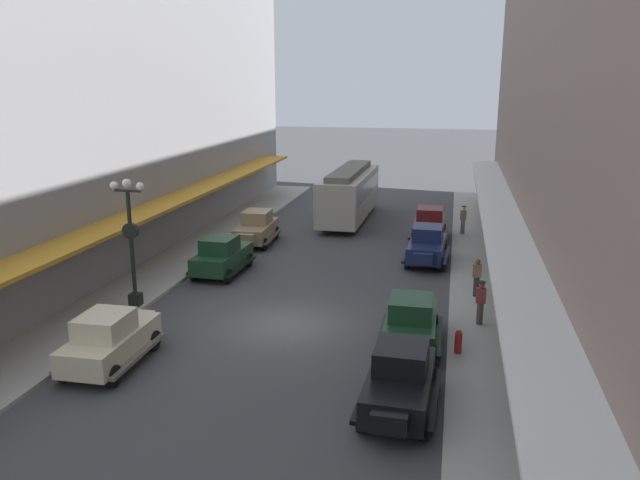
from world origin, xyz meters
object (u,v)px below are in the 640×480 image
at_px(parked_car_4, 256,227).
at_px(pedestrian_0, 463,219).
at_px(parked_car_3, 411,320).
at_px(pedestrian_2, 481,302).
at_px(parked_car_5, 400,378).
at_px(lamp_post_with_clock, 131,237).
at_px(parked_car_2, 429,224).
at_px(parked_car_6, 427,244).
at_px(pedestrian_1, 484,209).
at_px(streetcar, 349,192).
at_px(parked_car_0, 222,255).
at_px(fire_hydrant, 458,341).
at_px(pedestrian_3, 477,277).
at_px(parked_car_1, 110,338).

height_order(parked_car_4, pedestrian_0, parked_car_4).
distance_m(parked_car_3, pedestrian_2, 3.24).
bearing_deg(parked_car_5, lamp_post_with_clock, 152.73).
distance_m(parked_car_2, parked_car_6, 4.76).
xyz_separation_m(parked_car_5, pedestrian_1, (3.14, 24.36, 0.05)).
relative_size(parked_car_2, streetcar, 0.44).
distance_m(parked_car_0, fire_hydrant, 13.15).
xyz_separation_m(parked_car_6, pedestrian_3, (2.31, -5.19, 0.05)).
relative_size(parked_car_4, pedestrian_0, 2.58).
bearing_deg(parked_car_4, parked_car_1, -89.29).
height_order(fire_hydrant, pedestrian_0, pedestrian_0).
relative_size(parked_car_4, streetcar, 0.45).
height_order(parked_car_2, lamp_post_with_clock, lamp_post_with_clock).
bearing_deg(fire_hydrant, parked_car_1, -164.78).
distance_m(parked_car_3, fire_hydrant, 1.76).
bearing_deg(parked_car_0, parked_car_6, 22.88).
distance_m(parked_car_2, pedestrian_2, 13.36).
bearing_deg(parked_car_4, lamp_post_with_clock, -97.99).
relative_size(streetcar, pedestrian_3, 5.87).
xyz_separation_m(parked_car_2, pedestrian_3, (2.41, -9.95, 0.05)).
bearing_deg(streetcar, parked_car_0, -107.25).
distance_m(parked_car_0, parked_car_6, 10.26).
height_order(parked_car_1, parked_car_5, same).
xyz_separation_m(parked_car_5, pedestrian_3, (2.33, 9.78, 0.05)).
bearing_deg(parked_car_6, fire_hydrant, -81.92).
bearing_deg(parked_car_0, parked_car_3, -34.88).
bearing_deg(pedestrian_3, lamp_post_with_clock, -163.35).
distance_m(parked_car_4, pedestrian_0, 12.16).
xyz_separation_m(parked_car_4, streetcar, (4.13, 6.94, 0.96)).
xyz_separation_m(lamp_post_with_clock, pedestrian_2, (13.53, 0.84, -1.97)).
bearing_deg(pedestrian_0, parked_car_2, -146.98).
bearing_deg(pedestrian_3, parked_car_3, -113.63).
relative_size(parked_car_4, pedestrian_1, 2.63).
xyz_separation_m(parked_car_1, pedestrian_3, (11.73, 8.94, 0.05)).
height_order(parked_car_1, parked_car_3, same).
height_order(parked_car_5, pedestrian_3, parked_car_5).
distance_m(parked_car_4, streetcar, 8.13).
height_order(parked_car_2, pedestrian_0, parked_car_2).
bearing_deg(parked_car_3, pedestrian_3, 66.37).
xyz_separation_m(parked_car_1, parked_car_4, (-0.20, 15.98, 0.00)).
xyz_separation_m(pedestrian_0, pedestrian_3, (0.50, -11.19, -0.02)).
xyz_separation_m(lamp_post_with_clock, pedestrian_3, (13.48, 4.03, -2.00)).
height_order(parked_car_3, parked_car_6, same).
relative_size(pedestrian_1, pedestrian_3, 1.00).
xyz_separation_m(pedestrian_0, pedestrian_2, (0.55, -14.38, 0.00)).
distance_m(streetcar, pedestrian_1, 8.67).
bearing_deg(parked_car_4, parked_car_2, 17.00).
relative_size(parked_car_4, pedestrian_3, 2.63).
height_order(parked_car_3, lamp_post_with_clock, lamp_post_with_clock).
bearing_deg(fire_hydrant, pedestrian_2, 74.26).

